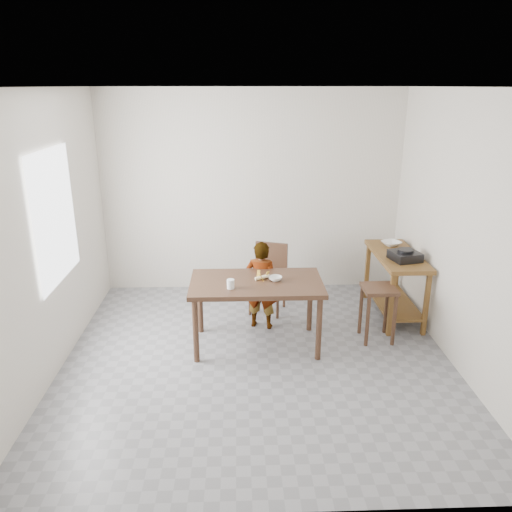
{
  "coord_description": "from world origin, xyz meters",
  "views": [
    {
      "loc": [
        -0.18,
        -4.59,
        2.71
      ],
      "look_at": [
        0.0,
        0.4,
        1.0
      ],
      "focal_mm": 35.0,
      "sensor_mm": 36.0,
      "label": 1
    }
  ],
  "objects_px": {
    "child": "(261,285)",
    "dining_chair": "(268,280)",
    "stool": "(377,313)",
    "prep_counter": "(394,285)",
    "dining_table": "(256,314)"
  },
  "relations": [
    {
      "from": "child",
      "to": "dining_chair",
      "type": "bearing_deg",
      "value": -86.6
    },
    {
      "from": "stool",
      "to": "prep_counter",
      "type": "bearing_deg",
      "value": 58.93
    },
    {
      "from": "prep_counter",
      "to": "child",
      "type": "relative_size",
      "value": 1.14
    },
    {
      "from": "prep_counter",
      "to": "dining_chair",
      "type": "xyz_separation_m",
      "value": [
        -1.55,
        0.17,
        0.02
      ]
    },
    {
      "from": "dining_table",
      "to": "dining_chair",
      "type": "xyz_separation_m",
      "value": [
        0.17,
        0.87,
        0.05
      ]
    },
    {
      "from": "child",
      "to": "dining_table",
      "type": "bearing_deg",
      "value": 97.22
    },
    {
      "from": "child",
      "to": "dining_chair",
      "type": "xyz_separation_m",
      "value": [
        0.1,
        0.43,
        -0.1
      ]
    },
    {
      "from": "child",
      "to": "dining_chair",
      "type": "distance_m",
      "value": 0.45
    },
    {
      "from": "child",
      "to": "stool",
      "type": "relative_size",
      "value": 1.67
    },
    {
      "from": "prep_counter",
      "to": "dining_chair",
      "type": "distance_m",
      "value": 1.56
    },
    {
      "from": "child",
      "to": "stool",
      "type": "bearing_deg",
      "value": -179.09
    },
    {
      "from": "prep_counter",
      "to": "dining_chair",
      "type": "relative_size",
      "value": 1.41
    },
    {
      "from": "child",
      "to": "stool",
      "type": "height_order",
      "value": "child"
    },
    {
      "from": "dining_table",
      "to": "child",
      "type": "distance_m",
      "value": 0.47
    },
    {
      "from": "stool",
      "to": "dining_table",
      "type": "bearing_deg",
      "value": -176.46
    }
  ]
}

